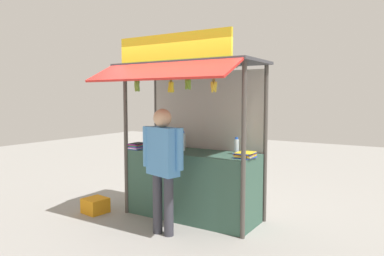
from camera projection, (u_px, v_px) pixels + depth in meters
name	position (u px, v px, depth m)	size (l,w,h in m)	color
ground_plane	(192.00, 217.00, 5.40)	(20.00, 20.00, 0.00)	gray
stall_counter	(192.00, 185.00, 5.36)	(1.94, 0.70, 0.98)	#385B4C
stall_structure	(194.00, 111.00, 5.32)	(2.14, 1.49, 2.62)	#4C4742
water_bottle_far_left	(147.00, 139.00, 5.86)	(0.07, 0.07, 0.27)	silver
water_bottle_mid_right	(156.00, 139.00, 5.81)	(0.07, 0.07, 0.26)	silver
water_bottle_far_right	(236.00, 146.00, 5.08)	(0.07, 0.07, 0.24)	silver
water_bottle_left	(184.00, 141.00, 5.72)	(0.07, 0.07, 0.24)	silver
water_bottle_back_left	(154.00, 138.00, 5.98)	(0.08, 0.08, 0.29)	silver
water_bottle_back_right	(182.00, 141.00, 5.42)	(0.08, 0.08, 0.30)	silver
magazine_stack_front_left	(245.00, 155.00, 4.79)	(0.25, 0.31, 0.07)	blue
magazine_stack_right	(137.00, 146.00, 5.59)	(0.20, 0.28, 0.09)	blue
banana_bunch_leftmost	(214.00, 86.00, 4.54)	(0.10, 0.10, 0.30)	#332D23
banana_bunch_inner_left	(137.00, 86.00, 5.20)	(0.11, 0.11, 0.28)	#332D23
banana_bunch_rightmost	(171.00, 87.00, 4.89)	(0.10, 0.10, 0.30)	#332D23
banana_bunch_inner_right	(188.00, 84.00, 4.74)	(0.10, 0.11, 0.26)	#332D23
vendor_person	(163.00, 160.00, 4.65)	(0.62, 0.32, 1.64)	#383842
plastic_crate	(95.00, 205.00, 5.60)	(0.33, 0.33, 0.23)	orange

